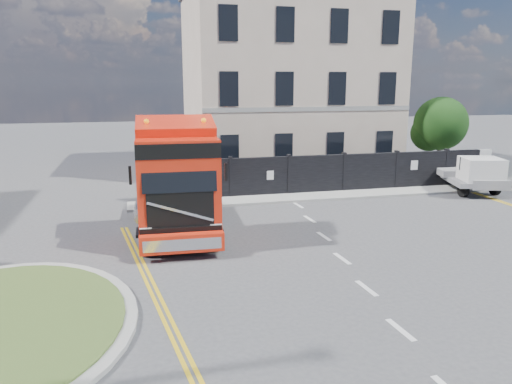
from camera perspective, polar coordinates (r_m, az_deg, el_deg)
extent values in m
plane|color=#424244|center=(16.23, -0.47, -7.99)|extent=(120.00, 120.00, 0.00)
cube|color=black|center=(26.03, 7.95, 2.03)|extent=(18.00, 0.25, 2.00)
cube|color=silver|center=(30.16, 23.19, 2.57)|extent=(2.60, 0.12, 2.00)
cube|color=beige|center=(32.69, 3.31, 12.18)|extent=(12.00, 10.00, 11.00)
cylinder|color=#382619|center=(32.55, 20.10, 3.84)|extent=(0.24, 0.24, 2.40)
sphere|color=black|center=(32.34, 20.37, 7.35)|extent=(3.20, 3.20, 3.20)
sphere|color=black|center=(32.45, 19.16, 6.38)|extent=(2.20, 2.20, 2.20)
cube|color=gray|center=(25.40, 8.63, -0.42)|extent=(20.00, 1.60, 0.12)
cube|color=black|center=(19.75, -9.05, -1.92)|extent=(2.90, 6.92, 0.49)
cube|color=red|center=(17.57, -8.94, 1.36)|extent=(2.81, 2.91, 3.04)
cube|color=red|center=(18.50, -9.24, 5.82)|extent=(2.74, 1.07, 1.52)
cube|color=black|center=(16.12, -8.75, 1.94)|extent=(2.39, 0.15, 1.14)
cube|color=red|center=(16.32, -8.44, -5.79)|extent=(2.72, 0.48, 0.60)
cylinder|color=black|center=(17.15, -12.52, -5.16)|extent=(0.39, 1.14, 1.13)
cylinder|color=gray|center=(17.15, -12.52, -5.16)|extent=(0.41, 0.63, 0.62)
cylinder|color=black|center=(17.25, -4.70, -4.80)|extent=(0.39, 1.14, 1.13)
cylinder|color=gray|center=(17.25, -4.70, -4.80)|extent=(0.41, 0.63, 0.62)
cylinder|color=black|center=(20.86, -12.38, -1.99)|extent=(0.39, 1.14, 1.13)
cylinder|color=gray|center=(20.86, -12.38, -1.99)|extent=(0.41, 0.63, 0.62)
cylinder|color=black|center=(20.94, -5.96, -1.71)|extent=(0.39, 1.14, 1.13)
cylinder|color=gray|center=(20.94, -5.96, -1.71)|extent=(0.41, 0.63, 0.62)
cylinder|color=black|center=(22.12, -12.34, -1.16)|extent=(0.39, 1.14, 1.13)
cylinder|color=gray|center=(22.12, -12.34, -1.16)|extent=(0.41, 0.63, 0.62)
cylinder|color=black|center=(22.20, -6.29, -0.89)|extent=(0.39, 1.14, 1.13)
cylinder|color=gray|center=(22.20, -6.29, -0.89)|extent=(0.41, 0.63, 0.62)
cube|color=gray|center=(28.75, 22.46, 1.54)|extent=(3.01, 4.99, 0.24)
cube|color=silver|center=(27.49, 24.33, 2.26)|extent=(2.24, 2.18, 1.27)
cylinder|color=black|center=(27.12, 22.60, 0.18)|extent=(0.24, 0.68, 0.68)
cylinder|color=black|center=(28.24, 25.64, 0.37)|extent=(0.24, 0.68, 0.68)
cylinder|color=black|center=(29.47, 19.30, 1.37)|extent=(0.24, 0.68, 0.68)
cylinder|color=black|center=(30.50, 22.23, 1.50)|extent=(0.24, 0.68, 0.68)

